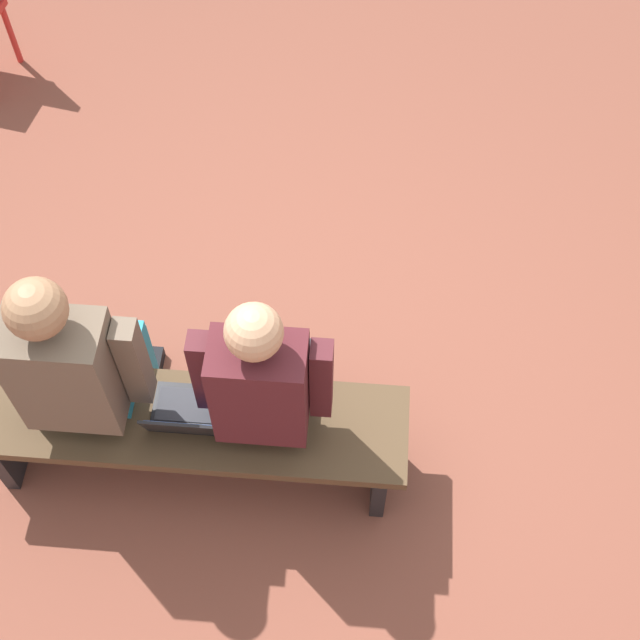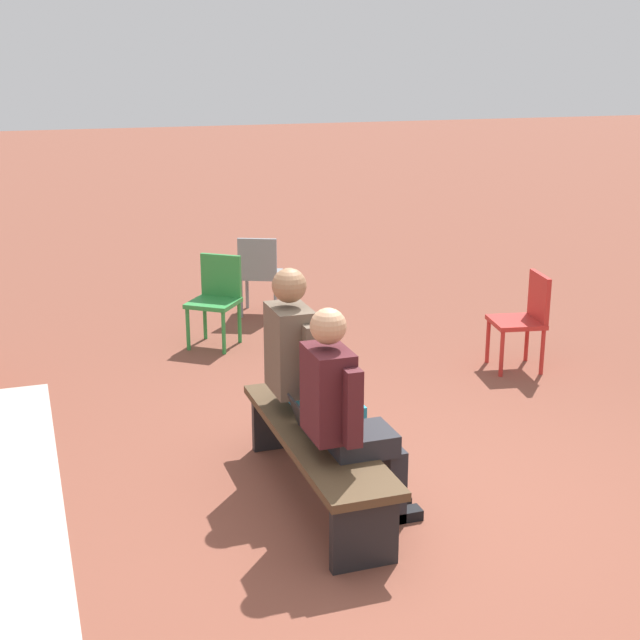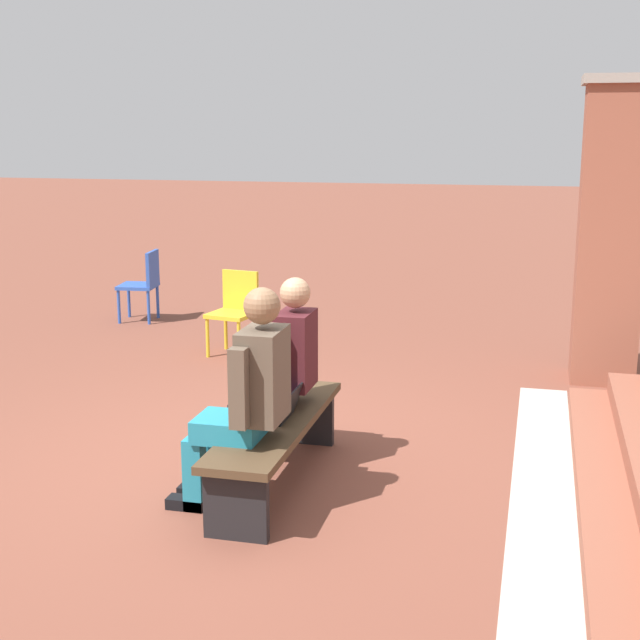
{
  "view_description": "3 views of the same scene",
  "coord_description": "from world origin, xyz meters",
  "px_view_note": "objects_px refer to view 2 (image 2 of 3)",
  "views": [
    {
      "loc": [
        -0.39,
        1.93,
        3.71
      ],
      "look_at": [
        -0.24,
        0.12,
        0.88
      ],
      "focal_mm": 50.0,
      "sensor_mm": 36.0,
      "label": 1
    },
    {
      "loc": [
        -4.4,
        1.93,
        2.63
      ],
      "look_at": [
        0.64,
        0.21,
        1.04
      ],
      "focal_mm": 50.0,
      "sensor_mm": 36.0,
      "label": 2
    },
    {
      "loc": [
        5.48,
        1.93,
        2.29
      ],
      "look_at": [
        -0.26,
        0.51,
        0.99
      ],
      "focal_mm": 50.0,
      "sensor_mm": 36.0,
      "label": 3
    }
  ],
  "objects_px": {
    "person_adult": "(306,366)",
    "plastic_chair_foreground": "(525,315)",
    "laptop": "(315,425)",
    "bench": "(316,446)",
    "person_student": "(345,411)",
    "plastic_chair_by_pillar": "(259,270)",
    "plastic_chair_far_right": "(217,295)"
  },
  "relations": [
    {
      "from": "plastic_chair_far_right",
      "to": "plastic_chair_foreground",
      "type": "distance_m",
      "value": 2.82
    },
    {
      "from": "bench",
      "to": "plastic_chair_far_right",
      "type": "height_order",
      "value": "plastic_chair_far_right"
    },
    {
      "from": "laptop",
      "to": "plastic_chair_foreground",
      "type": "height_order",
      "value": "plastic_chair_foreground"
    },
    {
      "from": "person_adult",
      "to": "plastic_chair_foreground",
      "type": "distance_m",
      "value": 2.74
    },
    {
      "from": "plastic_chair_far_right",
      "to": "plastic_chair_foreground",
      "type": "relative_size",
      "value": 1.0
    },
    {
      "from": "bench",
      "to": "laptop",
      "type": "xyz_separation_m",
      "value": [
        -0.02,
        0.01,
        0.15
      ]
    },
    {
      "from": "person_adult",
      "to": "laptop",
      "type": "relative_size",
      "value": 4.3
    },
    {
      "from": "person_student",
      "to": "plastic_chair_by_pillar",
      "type": "distance_m",
      "value": 4.41
    },
    {
      "from": "bench",
      "to": "person_student",
      "type": "bearing_deg",
      "value": -168.57
    },
    {
      "from": "laptop",
      "to": "plastic_chair_by_pillar",
      "type": "xyz_separation_m",
      "value": [
        4.04,
        -0.75,
        -0.02
      ]
    },
    {
      "from": "person_adult",
      "to": "plastic_chair_foreground",
      "type": "bearing_deg",
      "value": -61.65
    },
    {
      "from": "person_adult",
      "to": "plastic_chair_far_right",
      "type": "distance_m",
      "value": 2.83
    },
    {
      "from": "person_adult",
      "to": "plastic_chair_by_pillar",
      "type": "height_order",
      "value": "person_adult"
    },
    {
      "from": "bench",
      "to": "person_adult",
      "type": "xyz_separation_m",
      "value": [
        0.39,
        -0.07,
        0.38
      ]
    },
    {
      "from": "bench",
      "to": "person_student",
      "type": "xyz_separation_m",
      "value": [
        -0.32,
        -0.07,
        0.35
      ]
    },
    {
      "from": "bench",
      "to": "person_adult",
      "type": "bearing_deg",
      "value": -9.95
    },
    {
      "from": "plastic_chair_foreground",
      "to": "bench",
      "type": "bearing_deg",
      "value": 124.38
    },
    {
      "from": "bench",
      "to": "plastic_chair_far_right",
      "type": "distance_m",
      "value": 3.22
    },
    {
      "from": "person_student",
      "to": "laptop",
      "type": "height_order",
      "value": "person_student"
    },
    {
      "from": "plastic_chair_by_pillar",
      "to": "plastic_chair_foreground",
      "type": "distance_m",
      "value": 2.91
    },
    {
      "from": "laptop",
      "to": "plastic_chair_by_pillar",
      "type": "bearing_deg",
      "value": -10.5
    },
    {
      "from": "person_student",
      "to": "plastic_chair_by_pillar",
      "type": "relative_size",
      "value": 1.56
    },
    {
      "from": "bench",
      "to": "plastic_chair_by_pillar",
      "type": "height_order",
      "value": "plastic_chair_by_pillar"
    },
    {
      "from": "person_adult",
      "to": "plastic_chair_by_pillar",
      "type": "distance_m",
      "value": 3.7
    },
    {
      "from": "person_adult",
      "to": "plastic_chair_far_right",
      "type": "bearing_deg",
      "value": -0.75
    },
    {
      "from": "person_student",
      "to": "plastic_chair_foreground",
      "type": "bearing_deg",
      "value": -50.04
    },
    {
      "from": "plastic_chair_foreground",
      "to": "laptop",
      "type": "bearing_deg",
      "value": 124.49
    },
    {
      "from": "laptop",
      "to": "plastic_chair_foreground",
      "type": "relative_size",
      "value": 0.38
    },
    {
      "from": "person_student",
      "to": "plastic_chair_far_right",
      "type": "bearing_deg",
      "value": -0.66
    },
    {
      "from": "plastic_chair_by_pillar",
      "to": "plastic_chair_foreground",
      "type": "height_order",
      "value": "same"
    },
    {
      "from": "laptop",
      "to": "plastic_chair_foreground",
      "type": "bearing_deg",
      "value": -55.51
    },
    {
      "from": "person_adult",
      "to": "laptop",
      "type": "xyz_separation_m",
      "value": [
        -0.41,
        0.08,
        -0.23
      ]
    }
  ]
}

